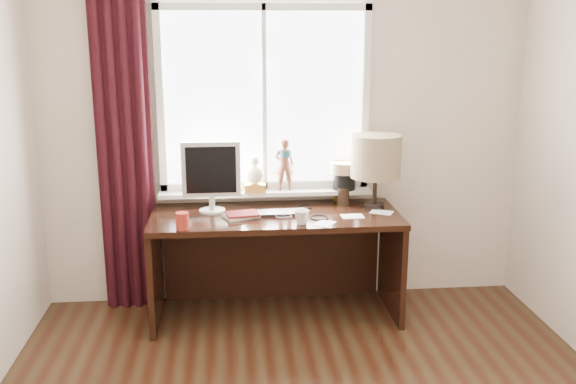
{
  "coord_description": "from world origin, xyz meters",
  "views": [
    {
      "loc": [
        -0.41,
        -2.57,
        1.97
      ],
      "look_at": [
        -0.05,
        1.25,
        1.0
      ],
      "focal_mm": 40.0,
      "sensor_mm": 36.0,
      "label": 1
    }
  ],
  "objects": [
    {
      "name": "mug",
      "position": [
        0.05,
        1.38,
        0.8
      ],
      "size": [
        0.13,
        0.13,
        0.1
      ],
      "primitive_type": "imported",
      "rotation": [
        0.0,
        0.0,
        0.44
      ],
      "color": "white",
      "rests_on": "desk"
    },
    {
      "name": "icon_frame",
      "position": [
        0.4,
        1.92,
        0.81
      ],
      "size": [
        0.1,
        0.04,
        0.13
      ],
      "color": "gold",
      "rests_on": "desk"
    },
    {
      "name": "window",
      "position": [
        -0.12,
        1.95,
        1.31
      ],
      "size": [
        1.52,
        0.22,
        1.4
      ],
      "color": "white",
      "rests_on": "ground"
    },
    {
      "name": "notebook_stack",
      "position": [
        -0.33,
        1.57,
        0.77
      ],
      "size": [
        0.26,
        0.23,
        0.03
      ],
      "color": "beige",
      "rests_on": "desk"
    },
    {
      "name": "table_lamp",
      "position": [
        0.61,
        1.73,
        1.11
      ],
      "size": [
        0.35,
        0.35,
        0.52
      ],
      "color": "black",
      "rests_on": "desk"
    },
    {
      "name": "curtain",
      "position": [
        -1.13,
        1.91,
        1.12
      ],
      "size": [
        0.38,
        0.09,
        2.25
      ],
      "color": "black",
      "rests_on": "floor"
    },
    {
      "name": "desk_cables",
      "position": [
        0.12,
        1.63,
        0.75
      ],
      "size": [
        0.32,
        0.42,
        0.01
      ],
      "color": "black",
      "rests_on": "desk"
    },
    {
      "name": "monitor",
      "position": [
        -0.53,
        1.73,
        1.03
      ],
      "size": [
        0.4,
        0.18,
        0.49
      ],
      "color": "beige",
      "rests_on": "desk"
    },
    {
      "name": "loose_papers",
      "position": [
        0.42,
        1.5,
        0.75
      ],
      "size": [
        0.61,
        0.41,
        0.0
      ],
      "color": "white",
      "rests_on": "desk"
    },
    {
      "name": "desk",
      "position": [
        -0.1,
        1.73,
        0.51
      ],
      "size": [
        1.7,
        0.7,
        0.75
      ],
      "color": "black",
      "rests_on": "floor"
    },
    {
      "name": "wall_back",
      "position": [
        0.0,
        2.0,
        1.3
      ],
      "size": [
        3.5,
        0.0,
        2.6
      ],
      "primitive_type": "cube",
      "rotation": [
        1.57,
        0.0,
        0.0
      ],
      "color": "beige",
      "rests_on": "ground"
    },
    {
      "name": "brush_holder",
      "position": [
        0.41,
        1.84,
        0.81
      ],
      "size": [
        0.09,
        0.09,
        0.25
      ],
      "color": "black",
      "rests_on": "desk"
    },
    {
      "name": "laptop",
      "position": [
        -0.06,
        1.61,
        0.76
      ],
      "size": [
        0.34,
        0.23,
        0.03
      ],
      "primitive_type": "imported",
      "rotation": [
        0.0,
        0.0,
        0.04
      ],
      "color": "silver",
      "rests_on": "desk"
    },
    {
      "name": "red_cup",
      "position": [
        -0.71,
        1.34,
        0.8
      ],
      "size": [
        0.08,
        0.08,
        0.11
      ],
      "primitive_type": "cylinder",
      "color": "maroon",
      "rests_on": "desk"
    }
  ]
}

